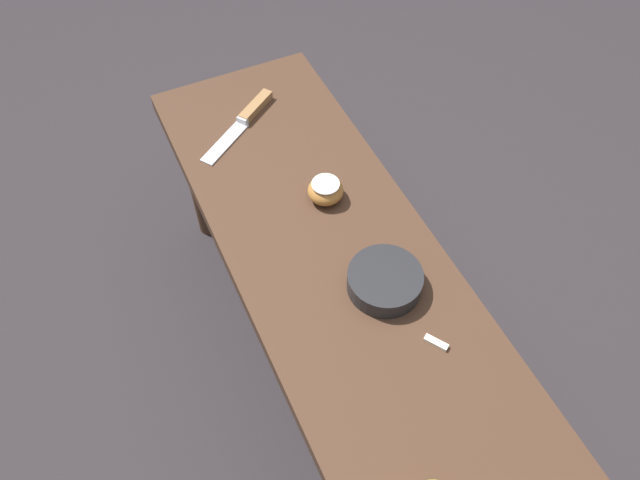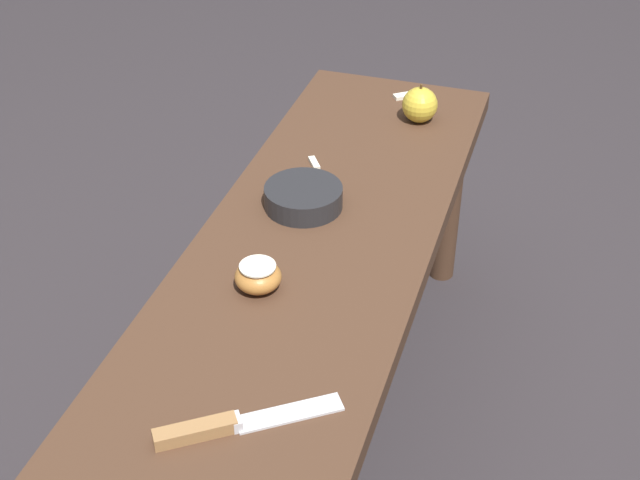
{
  "view_description": "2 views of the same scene",
  "coord_description": "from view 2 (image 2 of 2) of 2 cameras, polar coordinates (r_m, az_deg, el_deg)",
  "views": [
    {
      "loc": [
        0.59,
        -0.32,
        1.47
      ],
      "look_at": [
        -0.05,
        -0.02,
        0.51
      ],
      "focal_mm": 35.0,
      "sensor_mm": 36.0,
      "label": 1
    },
    {
      "loc": [
        -1.19,
        -0.38,
        1.36
      ],
      "look_at": [
        -0.05,
        -0.02,
        0.51
      ],
      "focal_mm": 50.0,
      "sensor_mm": 36.0,
      "label": 2
    }
  ],
  "objects": [
    {
      "name": "apple_slice_center",
      "position": [
        1.98,
        5.28,
        9.15
      ],
      "size": [
        0.04,
        0.04,
        0.01
      ],
      "color": "white",
      "rests_on": "wooden_bench"
    },
    {
      "name": "apple_whole",
      "position": [
        1.88,
        6.41,
        8.6
      ],
      "size": [
        0.07,
        0.07,
        0.08
      ],
      "color": "gold",
      "rests_on": "wooden_bench"
    },
    {
      "name": "apple_slice_near_knife",
      "position": [
        1.72,
        -0.37,
        4.94
      ],
      "size": [
        0.04,
        0.03,
        0.01
      ],
      "color": "white",
      "rests_on": "wooden_bench"
    },
    {
      "name": "wooden_bench",
      "position": [
        1.57,
        -0.15,
        -1.96
      ],
      "size": [
        1.27,
        0.4,
        0.48
      ],
      "color": "#472D1E",
      "rests_on": "ground_plane"
    },
    {
      "name": "ground_plane",
      "position": [
        1.85,
        -0.13,
        -11.82
      ],
      "size": [
        8.0,
        8.0,
        0.0
      ],
      "primitive_type": "plane",
      "color": "#2D282B"
    },
    {
      "name": "bowl",
      "position": [
        1.59,
        -1.07,
        2.77
      ],
      "size": [
        0.14,
        0.14,
        0.04
      ],
      "color": "#232326",
      "rests_on": "wooden_bench"
    },
    {
      "name": "apple_cut",
      "position": [
        1.4,
        -3.99,
        -2.34
      ],
      "size": [
        0.07,
        0.07,
        0.04
      ],
      "color": "#B27233",
      "rests_on": "wooden_bench"
    },
    {
      "name": "knife",
      "position": [
        1.2,
        -6.31,
        -11.75
      ],
      "size": [
        0.17,
        0.22,
        0.02
      ],
      "rotation": [
        0.0,
        0.0,
        -0.96
      ],
      "color": "silver",
      "rests_on": "wooden_bench"
    }
  ]
}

